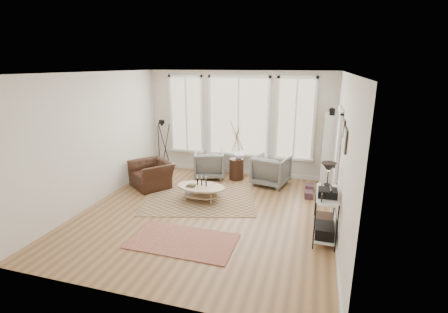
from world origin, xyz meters
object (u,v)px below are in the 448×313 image
(armchair_left, at_px, (209,164))
(accent_chair, at_px, (152,174))
(low_shelf, at_px, (326,210))
(coffee_table, at_px, (201,189))
(armchair_right, at_px, (271,170))
(bookcase, at_px, (328,152))
(side_table, at_px, (237,151))

(armchair_left, height_order, accent_chair, armchair_left)
(low_shelf, relative_size, armchair_left, 1.59)
(coffee_table, xyz_separation_m, accent_chair, (-1.53, 0.51, 0.05))
(armchair_right, bearing_deg, accent_chair, 32.72)
(accent_chair, bearing_deg, bookcase, 51.09)
(bookcase, distance_m, armchair_right, 1.50)
(low_shelf, height_order, armchair_right, low_shelf)
(armchair_right, height_order, side_table, side_table)
(coffee_table, height_order, armchair_left, armchair_left)
(low_shelf, relative_size, armchair_right, 1.52)
(coffee_table, xyz_separation_m, armchair_right, (1.40, 1.50, 0.11))
(side_table, bearing_deg, armchair_left, -176.39)
(bookcase, distance_m, coffee_table, 3.31)
(coffee_table, bearing_deg, side_table, 75.45)
(low_shelf, xyz_separation_m, armchair_left, (-3.08, 2.47, -0.14))
(bookcase, xyz_separation_m, armchair_right, (-1.39, -0.15, -0.56))
(side_table, bearing_deg, low_shelf, -47.65)
(bookcase, height_order, low_shelf, bookcase)
(coffee_table, bearing_deg, bookcase, 30.65)
(armchair_left, bearing_deg, armchair_right, 158.22)
(armchair_right, relative_size, accent_chair, 0.85)
(side_table, bearing_deg, armchair_right, -8.60)
(side_table, bearing_deg, coffee_table, -104.55)
(bookcase, relative_size, coffee_table, 1.79)
(low_shelf, distance_m, armchair_left, 3.95)
(coffee_table, relative_size, armchair_left, 1.40)
(accent_chair, bearing_deg, armchair_right, 55.08)
(low_shelf, bearing_deg, coffee_table, 162.29)
(bookcase, distance_m, armchair_left, 3.19)
(armchair_left, distance_m, side_table, 0.88)
(low_shelf, height_order, coffee_table, low_shelf)
(armchair_right, bearing_deg, side_table, 5.28)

